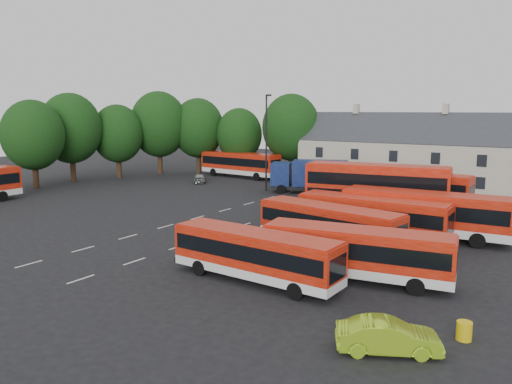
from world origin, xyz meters
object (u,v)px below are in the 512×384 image
at_px(bus_row_a, 255,252).
at_px(box_truck, 310,175).
at_px(lamppost, 266,140).
at_px(grit_bin, 464,331).
at_px(silver_car, 200,178).
at_px(bus_dd_south, 376,189).
at_px(lime_car, 388,336).

xyz_separation_m(bus_row_a, box_truck, (-11.14, 27.97, 0.40)).
xyz_separation_m(box_truck, lamppost, (-5.07, -1.34, 3.81)).
xyz_separation_m(grit_bin, lamppost, (-27.31, 27.74, 5.52)).
bearing_deg(lamppost, box_truck, 14.83).
bearing_deg(bus_row_a, silver_car, 136.45).
bearing_deg(bus_dd_south, bus_row_a, -99.72).
xyz_separation_m(bus_dd_south, silver_car, (-27.00, 8.98, -2.14)).
bearing_deg(grit_bin, bus_dd_south, 119.49).
distance_m(bus_row_a, grit_bin, 11.23).
xyz_separation_m(box_truck, silver_car, (-15.78, -0.61, -1.49)).
bearing_deg(lime_car, lamppost, 11.52).
bearing_deg(lime_car, box_truck, 4.24).
xyz_separation_m(bus_row_a, grit_bin, (11.10, -1.11, -1.30)).
height_order(bus_row_a, lime_car, bus_row_a).
bearing_deg(bus_dd_south, lime_car, -78.03).
bearing_deg(lime_car, silver_car, 21.00).
relative_size(silver_car, grit_bin, 4.56).
bearing_deg(lime_car, bus_row_a, 38.31).
relative_size(silver_car, lamppost, 0.32).
distance_m(bus_row_a, lamppost, 31.46).
xyz_separation_m(lime_car, lamppost, (-25.04, 30.54, 5.24)).
bearing_deg(silver_car, lamppost, -42.68).
relative_size(bus_row_a, bus_dd_south, 0.83).
distance_m(bus_row_a, bus_dd_south, 18.42).
bearing_deg(grit_bin, bus_row_a, 174.29).
distance_m(bus_row_a, box_truck, 30.11).
height_order(silver_car, grit_bin, silver_car).
bearing_deg(grit_bin, box_truck, 127.40).
bearing_deg(silver_car, grit_bin, -75.60).
distance_m(bus_dd_south, grit_bin, 22.52).
relative_size(bus_row_a, grit_bin, 12.81).
bearing_deg(silver_car, bus_row_a, -84.24).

